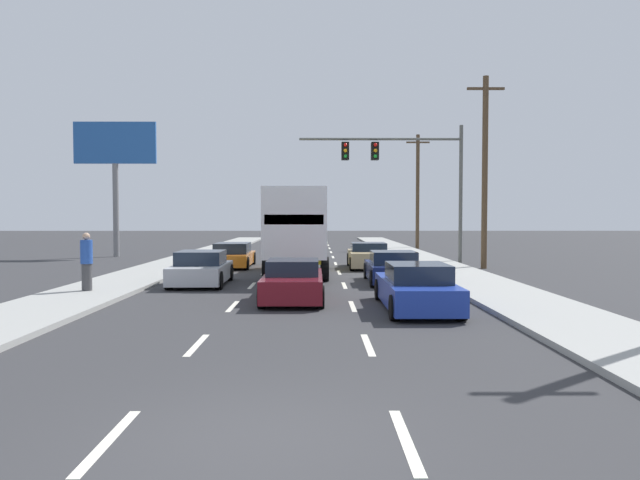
{
  "coord_description": "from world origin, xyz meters",
  "views": [
    {
      "loc": [
        0.68,
        -6.63,
        2.57
      ],
      "look_at": [
        0.79,
        12.31,
        1.79
      ],
      "focal_mm": 33.19,
      "sensor_mm": 36.0,
      "label": 1
    }
  ],
  "objects_px": {
    "car_blue": "(416,288)",
    "traffic_signal_mast": "(396,163)",
    "roadside_billboard": "(115,158)",
    "box_truck": "(297,228)",
    "car_silver": "(201,269)",
    "pedestrian_near_corner": "(87,261)",
    "car_tan": "(369,256)",
    "utility_pole_mid": "(485,170)",
    "car_navy": "(393,268)",
    "car_orange": "(233,256)",
    "utility_pole_far": "(418,190)",
    "car_maroon": "(293,282)"
  },
  "relations": [
    {
      "from": "traffic_signal_mast",
      "to": "utility_pole_mid",
      "type": "distance_m",
      "value": 5.24
    },
    {
      "from": "car_tan",
      "to": "car_navy",
      "type": "bearing_deg",
      "value": -86.88
    },
    {
      "from": "car_maroon",
      "to": "utility_pole_mid",
      "type": "bearing_deg",
      "value": 50.48
    },
    {
      "from": "car_maroon",
      "to": "pedestrian_near_corner",
      "type": "bearing_deg",
      "value": 169.39
    },
    {
      "from": "car_tan",
      "to": "car_blue",
      "type": "relative_size",
      "value": 0.87
    },
    {
      "from": "car_silver",
      "to": "roadside_billboard",
      "type": "xyz_separation_m",
      "value": [
        -8.29,
        15.2,
        5.61
      ]
    },
    {
      "from": "traffic_signal_mast",
      "to": "car_navy",
      "type": "bearing_deg",
      "value": -98.17
    },
    {
      "from": "car_maroon",
      "to": "roadside_billboard",
      "type": "relative_size",
      "value": 0.51
    },
    {
      "from": "car_blue",
      "to": "pedestrian_near_corner",
      "type": "height_order",
      "value": "pedestrian_near_corner"
    },
    {
      "from": "utility_pole_mid",
      "to": "box_truck",
      "type": "bearing_deg",
      "value": -158.95
    },
    {
      "from": "traffic_signal_mast",
      "to": "utility_pole_far",
      "type": "relative_size",
      "value": 1.0
    },
    {
      "from": "car_orange",
      "to": "utility_pole_mid",
      "type": "distance_m",
      "value": 13.09
    },
    {
      "from": "car_silver",
      "to": "car_tan",
      "type": "distance_m",
      "value": 9.79
    },
    {
      "from": "car_orange",
      "to": "traffic_signal_mast",
      "type": "xyz_separation_m",
      "value": [
        8.51,
        2.52,
        4.89
      ]
    },
    {
      "from": "box_truck",
      "to": "pedestrian_near_corner",
      "type": "distance_m",
      "value": 9.02
    },
    {
      "from": "utility_pole_far",
      "to": "pedestrian_near_corner",
      "type": "relative_size",
      "value": 4.71
    },
    {
      "from": "car_maroon",
      "to": "traffic_signal_mast",
      "type": "bearing_deg",
      "value": 70.62
    },
    {
      "from": "car_silver",
      "to": "pedestrian_near_corner",
      "type": "relative_size",
      "value": 2.15
    },
    {
      "from": "box_truck",
      "to": "pedestrian_near_corner",
      "type": "height_order",
      "value": "box_truck"
    },
    {
      "from": "car_blue",
      "to": "pedestrian_near_corner",
      "type": "xyz_separation_m",
      "value": [
        -10.19,
        3.07,
        0.51
      ]
    },
    {
      "from": "roadside_billboard",
      "to": "box_truck",
      "type": "bearing_deg",
      "value": -45.47
    },
    {
      "from": "box_truck",
      "to": "pedestrian_near_corner",
      "type": "xyz_separation_m",
      "value": [
        -6.65,
        -6.03,
        -0.97
      ]
    },
    {
      "from": "roadside_billboard",
      "to": "car_silver",
      "type": "bearing_deg",
      "value": -61.39
    },
    {
      "from": "car_maroon",
      "to": "pedestrian_near_corner",
      "type": "relative_size",
      "value": 2.27
    },
    {
      "from": "car_silver",
      "to": "car_blue",
      "type": "height_order",
      "value": "car_blue"
    },
    {
      "from": "box_truck",
      "to": "traffic_signal_mast",
      "type": "relative_size",
      "value": 0.91
    },
    {
      "from": "car_maroon",
      "to": "box_truck",
      "type": "bearing_deg",
      "value": 90.79
    },
    {
      "from": "traffic_signal_mast",
      "to": "pedestrian_near_corner",
      "type": "xyz_separation_m",
      "value": [
        -11.75,
        -12.97,
        -4.36
      ]
    },
    {
      "from": "car_silver",
      "to": "box_truck",
      "type": "bearing_deg",
      "value": 42.87
    },
    {
      "from": "utility_pole_mid",
      "to": "roadside_billboard",
      "type": "height_order",
      "value": "utility_pole_mid"
    },
    {
      "from": "box_truck",
      "to": "utility_pole_mid",
      "type": "relative_size",
      "value": 0.87
    },
    {
      "from": "traffic_signal_mast",
      "to": "pedestrian_near_corner",
      "type": "relative_size",
      "value": 4.71
    },
    {
      "from": "utility_pole_mid",
      "to": "car_navy",
      "type": "bearing_deg",
      "value": -130.38
    },
    {
      "from": "box_truck",
      "to": "car_navy",
      "type": "relative_size",
      "value": 1.96
    },
    {
      "from": "car_orange",
      "to": "traffic_signal_mast",
      "type": "relative_size",
      "value": 0.5
    },
    {
      "from": "box_truck",
      "to": "car_blue",
      "type": "bearing_deg",
      "value": -68.72
    },
    {
      "from": "car_tan",
      "to": "traffic_signal_mast",
      "type": "relative_size",
      "value": 0.46
    },
    {
      "from": "utility_pole_far",
      "to": "pedestrian_near_corner",
      "type": "height_order",
      "value": "utility_pole_far"
    },
    {
      "from": "car_maroon",
      "to": "roadside_billboard",
      "type": "distance_m",
      "value": 23.31
    },
    {
      "from": "traffic_signal_mast",
      "to": "roadside_billboard",
      "type": "height_order",
      "value": "roadside_billboard"
    },
    {
      "from": "car_orange",
      "to": "pedestrian_near_corner",
      "type": "relative_size",
      "value": 2.36
    },
    {
      "from": "utility_pole_mid",
      "to": "roadside_billboard",
      "type": "xyz_separation_m",
      "value": [
        -20.73,
        8.52,
        1.41
      ]
    },
    {
      "from": "utility_pole_far",
      "to": "pedestrian_near_corner",
      "type": "distance_m",
      "value": 31.16
    },
    {
      "from": "car_maroon",
      "to": "utility_pole_mid",
      "type": "relative_size",
      "value": 0.46
    },
    {
      "from": "car_orange",
      "to": "car_tan",
      "type": "relative_size",
      "value": 1.09
    },
    {
      "from": "car_blue",
      "to": "traffic_signal_mast",
      "type": "height_order",
      "value": "traffic_signal_mast"
    },
    {
      "from": "car_maroon",
      "to": "utility_pole_far",
      "type": "distance_m",
      "value": 29.71
    },
    {
      "from": "car_orange",
      "to": "utility_pole_far",
      "type": "xyz_separation_m",
      "value": [
        12.09,
        16.45,
        4.01
      ]
    },
    {
      "from": "car_orange",
      "to": "car_maroon",
      "type": "xyz_separation_m",
      "value": [
        3.5,
        -11.71,
        0.01
      ]
    },
    {
      "from": "car_orange",
      "to": "car_tan",
      "type": "distance_m",
      "value": 6.8
    }
  ]
}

